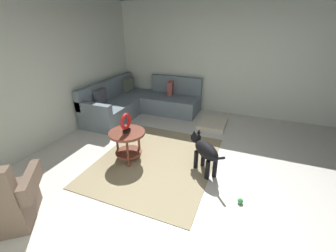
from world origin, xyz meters
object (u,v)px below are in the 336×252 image
at_px(sectional_couch, 139,103).
at_px(side_table, 127,138).
at_px(dog_bed_mat, 213,123).
at_px(dog, 205,150).
at_px(dog_toy_ball, 240,201).
at_px(torus_sculpture, 126,122).

bearing_deg(sectional_couch, side_table, -156.60).
height_order(dog_bed_mat, dog, dog).
bearing_deg(dog_toy_ball, side_table, 79.69).
bearing_deg(dog_bed_mat, dog, -173.69).
relative_size(side_table, dog, 0.90).
height_order(sectional_couch, side_table, sectional_couch).
bearing_deg(dog, sectional_couch, 91.56).
relative_size(sectional_couch, torus_sculpture, 6.90).
relative_size(sectional_couch, dog_toy_ball, 31.50).
relative_size(side_table, torus_sculpture, 1.84).
height_order(torus_sculpture, dog_bed_mat, torus_sculpture).
relative_size(side_table, dog_toy_ball, 8.40).
xyz_separation_m(side_table, dog_bed_mat, (1.97, -1.08, -0.37)).
distance_m(dog, dog_toy_ball, 0.88).
bearing_deg(dog_bed_mat, dog_toy_ball, -160.46).
relative_size(dog_bed_mat, dog, 1.20).
bearing_deg(sectional_couch, dog_bed_mat, -90.36).
distance_m(side_table, torus_sculpture, 0.29).
height_order(dog, dog_toy_ball, dog).
bearing_deg(dog, side_table, 139.43).
bearing_deg(dog_toy_ball, dog, 50.58).
xyz_separation_m(torus_sculpture, dog_bed_mat, (1.97, -1.08, -0.67)).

